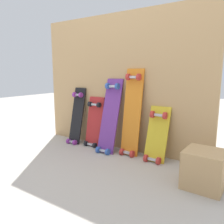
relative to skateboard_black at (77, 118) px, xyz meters
The scene contains 8 objects.
ground_plane 0.61m from the skateboard_black, ahead, with size 12.00×12.00×0.00m, color #B2AAA0.
plywood_wall_panel 0.69m from the skateboard_black, 12.82° to the left, with size 2.03×0.04×1.46m, color tan.
skateboard_black is the anchor object (origin of this frame).
skateboard_red 0.25m from the skateboard_black, ahead, with size 0.21×0.18×0.63m.
skateboard_purple 0.51m from the skateboard_black, ahead, with size 0.20×0.29×0.85m.
skateboard_orange 0.75m from the skateboard_black, ahead, with size 0.19×0.21×0.95m.
skateboard_yellow 1.03m from the skateboard_black, ahead, with size 0.21×0.23×0.59m.
wooden_crate 1.57m from the skateboard_black, 11.38° to the right, with size 0.28×0.28×0.28m, color tan.
Camera 1 is at (1.30, -2.05, 0.84)m, focal length 36.19 mm.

